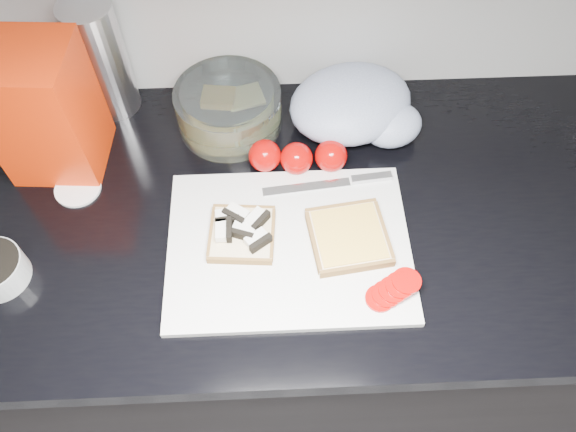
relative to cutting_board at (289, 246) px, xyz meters
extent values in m
cube|color=black|center=(-0.11, 0.08, -0.48)|extent=(3.50, 0.60, 0.86)
cube|color=black|center=(-0.11, 0.08, -0.03)|extent=(3.50, 0.64, 0.04)
cube|color=silver|center=(0.00, 0.00, 0.00)|extent=(0.40, 0.30, 0.01)
cube|color=beige|center=(-0.08, 0.02, 0.01)|extent=(0.11, 0.11, 0.01)
cube|color=white|center=(-0.10, 0.05, 0.03)|extent=(0.04, 0.03, 0.01)
cube|color=black|center=(-0.10, 0.05, 0.03)|extent=(0.04, 0.01, 0.02)
cube|color=white|center=(-0.08, 0.05, 0.03)|extent=(0.04, 0.04, 0.01)
cube|color=black|center=(-0.08, 0.05, 0.03)|extent=(0.04, 0.03, 0.02)
cube|color=white|center=(-0.05, 0.04, 0.03)|extent=(0.04, 0.04, 0.01)
cube|color=black|center=(-0.05, 0.04, 0.03)|extent=(0.03, 0.04, 0.02)
cube|color=white|center=(-0.11, 0.02, 0.03)|extent=(0.02, 0.04, 0.01)
cube|color=black|center=(-0.11, 0.02, 0.03)|extent=(0.01, 0.04, 0.02)
cube|color=white|center=(-0.07, 0.02, 0.03)|extent=(0.04, 0.03, 0.01)
cube|color=black|center=(-0.07, 0.02, 0.03)|extent=(0.04, 0.02, 0.02)
cube|color=white|center=(-0.05, 0.00, 0.03)|extent=(0.04, 0.04, 0.01)
cube|color=black|center=(-0.05, 0.00, 0.03)|extent=(0.04, 0.03, 0.02)
cube|color=beige|center=(0.10, 0.00, 0.01)|extent=(0.14, 0.14, 0.02)
cube|color=gold|center=(0.10, 0.00, 0.02)|extent=(0.12, 0.12, 0.00)
cylinder|color=#B00604|center=(0.14, -0.11, 0.01)|extent=(0.05, 0.05, 0.01)
cylinder|color=#B00604|center=(0.15, -0.10, 0.01)|extent=(0.05, 0.05, 0.01)
cylinder|color=#B00604|center=(0.16, -0.10, 0.02)|extent=(0.05, 0.05, 0.01)
cylinder|color=#B00604|center=(0.17, -0.09, 0.02)|extent=(0.06, 0.06, 0.01)
cylinder|color=#B00604|center=(0.18, -0.08, 0.02)|extent=(0.06, 0.06, 0.01)
cube|color=silver|center=(0.04, 0.11, 0.01)|extent=(0.16, 0.03, 0.00)
cube|color=silver|center=(0.15, 0.13, 0.01)|extent=(0.07, 0.02, 0.01)
cylinder|color=white|center=(-0.37, 0.14, 0.00)|extent=(0.10, 0.10, 0.01)
cylinder|color=silver|center=(-0.10, 0.28, 0.04)|extent=(0.20, 0.20, 0.08)
cube|color=gold|center=(-0.12, 0.28, 0.03)|extent=(0.07, 0.05, 0.04)
cube|color=#D8CF81|center=(-0.07, 0.29, 0.01)|extent=(0.08, 0.07, 0.02)
cube|color=#FC2904|center=(-0.40, 0.21, 0.12)|extent=(0.16, 0.15, 0.24)
cylinder|color=silver|center=(-0.33, 0.34, 0.11)|extent=(0.09, 0.09, 0.23)
ellipsoid|color=silver|center=(0.13, 0.27, 0.05)|extent=(0.28, 0.25, 0.10)
ellipsoid|color=silver|center=(0.20, 0.23, 0.03)|extent=(0.14, 0.12, 0.07)
sphere|color=#B00604|center=(0.02, 0.16, 0.02)|extent=(0.06, 0.06, 0.06)
sphere|color=#B00604|center=(0.08, 0.17, 0.02)|extent=(0.06, 0.06, 0.06)
sphere|color=#B00604|center=(-0.04, 0.17, 0.02)|extent=(0.06, 0.06, 0.06)
camera|label=1|loc=(-0.02, -0.47, 0.81)|focal=35.00mm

